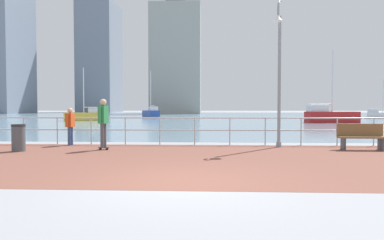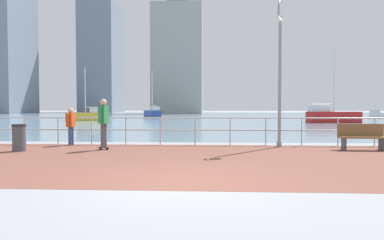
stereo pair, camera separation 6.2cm
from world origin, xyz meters
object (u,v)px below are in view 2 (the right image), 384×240
trash_bin (19,138)px  sailboat_white (332,116)px  park_bench (362,136)px  sailboat_yellow (384,115)px  skateboarder (104,119)px  sailboat_blue (332,117)px  bystander (71,124)px  sailboat_red (152,113)px  lamppost (279,66)px  sailboat_teal (87,116)px

trash_bin → sailboat_white: size_ratio=0.13×
park_bench → sailboat_yellow: 39.80m
skateboarder → park_bench: (9.10, 0.40, -0.61)m
trash_bin → sailboat_yellow: (29.92, 36.42, 0.04)m
skateboarder → sailboat_blue: 33.79m
bystander → park_bench: size_ratio=0.92×
sailboat_red → bystander: bearing=-85.5°
lamppost → trash_bin: size_ratio=5.92×
skateboarder → bystander: skateboarder is taller
lamppost → sailboat_blue: bearing=67.3°
bystander → sailboat_blue: bearing=54.2°
trash_bin → sailboat_red: bearing=92.8°
park_bench → sailboat_red: bearing=109.9°
lamppost → sailboat_red: bearing=106.4°
sailboat_yellow → sailboat_red: 31.95m
skateboarder → sailboat_yellow: bearing=52.9°
sailboat_yellow → sailboat_white: bearing=-130.7°
sailboat_white → sailboat_yellow: bearing=49.3°
skateboarder → sailboat_red: bearing=97.0°
trash_bin → sailboat_teal: sailboat_teal is taller
lamppost → trash_bin: lamppost is taller
lamppost → sailboat_yellow: bearing=59.2°
trash_bin → sailboat_white: (18.46, 23.08, 0.21)m
park_bench → sailboat_white: 23.08m
sailboat_red → sailboat_blue: (22.58, -9.79, -0.21)m
sailboat_red → sailboat_teal: size_ratio=1.16×
park_bench → sailboat_red: (-13.81, 38.05, 0.18)m
bystander → sailboat_teal: size_ratio=0.25×
park_bench → sailboat_teal: 32.29m
sailboat_red → park_bench: bearing=-70.1°
park_bench → sailboat_teal: bearing=126.6°
lamppost → sailboat_blue: 30.09m
trash_bin → sailboat_teal: 27.87m
skateboarder → trash_bin: size_ratio=1.93×
trash_bin → park_bench: size_ratio=0.58×
sailboat_blue → skateboarder: bearing=-121.9°
sailboat_blue → bystander: bearing=-125.8°
sailboat_yellow → sailboat_teal: size_ratio=0.89×
lamppost → sailboat_yellow: 40.70m
sailboat_blue → sailboat_teal: size_ratio=0.79×
skateboarder → sailboat_white: size_ratio=0.25×
trash_bin → sailboat_yellow: size_ratio=0.18×
sailboat_white → sailboat_blue: sailboat_white is taller
sailboat_teal → park_bench: bearing=-53.4°
sailboat_red → skateboarder: bearing=-83.0°
skateboarder → park_bench: size_ratio=1.12×
skateboarder → bystander: 2.26m
sailboat_teal → trash_bin: bearing=-74.7°
lamppost → bystander: lamppost is taller
lamppost → sailboat_red: 39.12m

